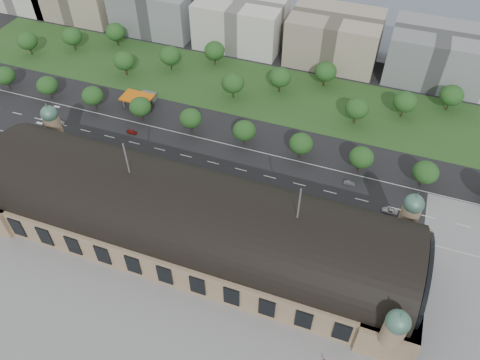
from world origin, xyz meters
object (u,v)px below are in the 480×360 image
(petrol_station, at_px, (143,97))
(bus_east, at_px, (288,200))
(parked_car_1, at_px, (48,150))
(traffic_car_3, at_px, (132,132))
(traffic_car_5, at_px, (349,183))
(parked_car_3, at_px, (120,162))
(traffic_car_1, at_px, (60,122))
(bus_west, at_px, (166,168))
(parked_car_0, at_px, (37,148))
(parked_car_6, at_px, (152,176))
(traffic_car_6, at_px, (390,211))
(bus_mid, at_px, (280,197))
(parked_car_4, at_px, (117,165))
(parked_car_2, at_px, (82,152))
(parked_car_5, at_px, (139,167))

(petrol_station, bearing_deg, bus_east, -25.50)
(parked_car_1, bearing_deg, bus_east, 70.56)
(traffic_car_3, xyz_separation_m, traffic_car_5, (93.96, 1.25, 0.06))
(traffic_car_5, bearing_deg, parked_car_3, 99.53)
(traffic_car_1, xyz_separation_m, bus_west, (57.76, -11.66, 0.96))
(traffic_car_5, bearing_deg, parked_car_0, 97.75)
(traffic_car_1, bearing_deg, parked_car_1, -156.08)
(traffic_car_1, relative_size, parked_car_3, 0.98)
(petrol_station, relative_size, parked_car_3, 3.08)
(traffic_car_1, height_order, parked_car_0, traffic_car_1)
(parked_car_3, distance_m, bus_east, 69.64)
(parked_car_3, distance_m, parked_car_6, 16.24)
(traffic_car_1, bearing_deg, parked_car_3, -106.03)
(parked_car_0, bearing_deg, traffic_car_3, 104.50)
(traffic_car_6, xyz_separation_m, bus_mid, (-39.34, -7.90, 1.10))
(petrol_station, height_order, parked_car_0, petrol_station)
(parked_car_0, height_order, parked_car_6, parked_car_0)
(traffic_car_5, xyz_separation_m, bus_west, (-69.65, -17.64, 0.98))
(traffic_car_5, bearing_deg, parked_car_4, 100.65)
(parked_car_4, bearing_deg, traffic_car_1, -150.75)
(parked_car_2, xyz_separation_m, bus_east, (87.38, 2.00, 0.92))
(traffic_car_3, relative_size, bus_mid, 0.33)
(traffic_car_5, relative_size, parked_car_5, 0.73)
(parked_car_1, xyz_separation_m, parked_car_3, (31.62, 4.00, 0.09))
(parked_car_2, bearing_deg, traffic_car_5, 72.64)
(traffic_car_3, xyz_separation_m, bus_east, (74.30, -16.39, 1.07))
(traffic_car_1, height_order, bus_mid, bus_mid)
(parked_car_5, bearing_deg, petrol_station, 174.83)
(traffic_car_5, bearing_deg, bus_mid, 123.77)
(traffic_car_3, bearing_deg, traffic_car_1, 97.14)
(traffic_car_3, bearing_deg, traffic_car_6, -95.00)
(traffic_car_6, relative_size, parked_car_0, 1.29)
(parked_car_5, xyz_separation_m, parked_car_6, (7.25, -2.61, -0.17))
(bus_west, bearing_deg, parked_car_6, 147.64)
(parked_car_3, bearing_deg, petrol_station, 156.36)
(traffic_car_5, distance_m, parked_car_1, 123.18)
(traffic_car_1, bearing_deg, parked_car_0, -171.80)
(parked_car_1, height_order, parked_car_2, parked_car_2)
(traffic_car_3, distance_m, bus_west, 29.34)
(bus_mid, xyz_separation_m, bus_east, (3.25, -0.60, -0.16))
(traffic_car_1, height_order, parked_car_2, parked_car_2)
(bus_west, bearing_deg, bus_east, -84.46)
(petrol_station, bearing_deg, parked_car_2, -100.03)
(traffic_car_6, height_order, bus_east, bus_east)
(traffic_car_1, bearing_deg, parked_car_5, -102.56)
(traffic_car_6, xyz_separation_m, parked_car_2, (-123.47, -10.49, 0.03))
(parked_car_6, bearing_deg, traffic_car_6, 60.10)
(parked_car_5, bearing_deg, parked_car_3, -120.91)
(parked_car_1, distance_m, bus_west, 51.60)
(traffic_car_1, distance_m, bus_west, 58.93)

